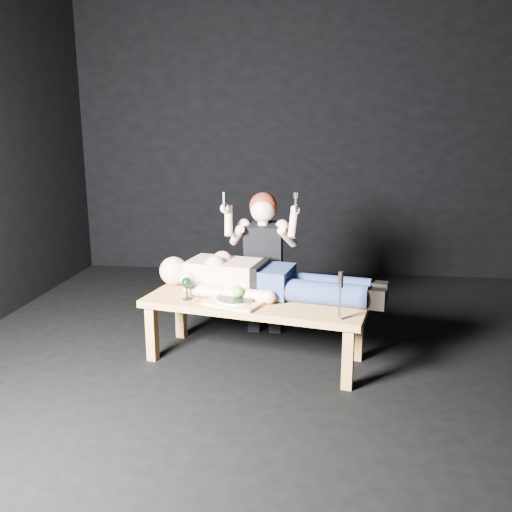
{
  "coord_description": "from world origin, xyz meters",
  "views": [
    {
      "loc": [
        0.22,
        -3.47,
        1.62
      ],
      "look_at": [
        -0.22,
        0.12,
        0.75
      ],
      "focal_mm": 37.75,
      "sensor_mm": 36.0,
      "label": 1
    }
  ],
  "objects_px": {
    "serving_tray": "(235,302)",
    "goblet": "(187,288)",
    "lying_man": "(268,276)",
    "kneeling_woman": "(265,262)",
    "table": "(255,330)",
    "carving_knife": "(340,296)"
  },
  "relations": [
    {
      "from": "serving_tray",
      "to": "goblet",
      "type": "relative_size",
      "value": 2.35
    },
    {
      "from": "lying_man",
      "to": "kneeling_woman",
      "type": "bearing_deg",
      "value": 110.71
    },
    {
      "from": "table",
      "to": "serving_tray",
      "type": "relative_size",
      "value": 4.1
    },
    {
      "from": "serving_tray",
      "to": "carving_knife",
      "type": "xyz_separation_m",
      "value": [
        0.7,
        -0.23,
        0.14
      ]
    },
    {
      "from": "carving_knife",
      "to": "serving_tray",
      "type": "bearing_deg",
      "value": 173.14
    },
    {
      "from": "kneeling_woman",
      "to": "serving_tray",
      "type": "bearing_deg",
      "value": -100.69
    },
    {
      "from": "table",
      "to": "kneeling_woman",
      "type": "relative_size",
      "value": 1.3
    },
    {
      "from": "lying_man",
      "to": "carving_knife",
      "type": "xyz_separation_m",
      "value": [
        0.5,
        -0.46,
        0.02
      ]
    },
    {
      "from": "lying_man",
      "to": "kneeling_woman",
      "type": "distance_m",
      "value": 0.41
    },
    {
      "from": "table",
      "to": "lying_man",
      "type": "relative_size",
      "value": 0.96
    },
    {
      "from": "goblet",
      "to": "serving_tray",
      "type": "bearing_deg",
      "value": -8.23
    },
    {
      "from": "kneeling_woman",
      "to": "carving_knife",
      "type": "relative_size",
      "value": 3.8
    },
    {
      "from": "kneeling_woman",
      "to": "goblet",
      "type": "distance_m",
      "value": 0.76
    },
    {
      "from": "lying_man",
      "to": "carving_knife",
      "type": "relative_size",
      "value": 5.18
    },
    {
      "from": "kneeling_woman",
      "to": "carving_knife",
      "type": "bearing_deg",
      "value": -55.89
    },
    {
      "from": "table",
      "to": "serving_tray",
      "type": "height_order",
      "value": "serving_tray"
    },
    {
      "from": "goblet",
      "to": "lying_man",
      "type": "bearing_deg",
      "value": 18.55
    },
    {
      "from": "lying_man",
      "to": "table",
      "type": "bearing_deg",
      "value": -109.22
    },
    {
      "from": "lying_man",
      "to": "serving_tray",
      "type": "height_order",
      "value": "lying_man"
    },
    {
      "from": "serving_tray",
      "to": "goblet",
      "type": "bearing_deg",
      "value": 171.77
    },
    {
      "from": "kneeling_woman",
      "to": "carving_knife",
      "type": "distance_m",
      "value": 1.03
    },
    {
      "from": "kneeling_woman",
      "to": "lying_man",
      "type": "bearing_deg",
      "value": -79.5
    }
  ]
}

